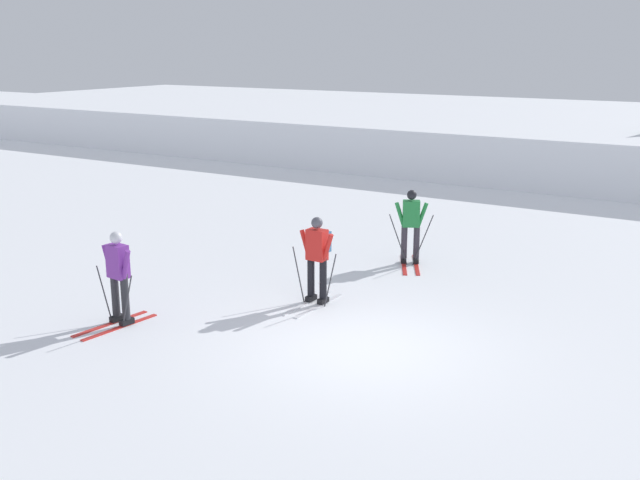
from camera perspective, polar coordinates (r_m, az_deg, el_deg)
ground_plane at (r=12.53m, az=3.33°, el=-8.19°), size 120.00×120.00×0.00m
far_snow_ridge at (r=29.23m, az=20.64°, el=5.99°), size 80.00×7.22×1.81m
skier_green at (r=17.04m, az=6.95°, el=1.33°), size 1.07×1.59×1.71m
skier_red at (r=14.30m, az=-0.18°, el=-1.17°), size 1.00×1.61×1.71m
skier_purple at (r=13.69m, az=-15.15°, el=-2.61°), size 1.00×1.63×1.71m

